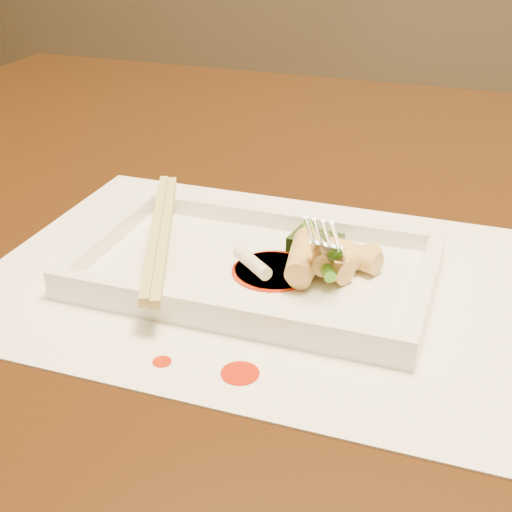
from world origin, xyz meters
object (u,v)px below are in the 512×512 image
(table, at_px, (396,305))
(placemat, at_px, (256,278))
(plate_base, at_px, (256,272))
(fork, at_px, (360,179))
(chopstick_a, at_px, (156,231))

(table, height_order, placemat, placemat)
(plate_base, height_order, fork, fork)
(placemat, bearing_deg, plate_base, 0.00)
(table, height_order, plate_base, plate_base)
(table, bearing_deg, placemat, -118.44)
(chopstick_a, distance_m, fork, 0.16)
(placemat, relative_size, fork, 2.86)
(plate_base, bearing_deg, chopstick_a, 180.00)
(table, xyz_separation_m, placemat, (-0.09, -0.16, 0.10))
(chopstick_a, xyz_separation_m, fork, (0.15, 0.02, 0.06))
(placemat, distance_m, chopstick_a, 0.09)
(plate_base, relative_size, chopstick_a, 1.23)
(plate_base, bearing_deg, placemat, 0.00)
(placemat, distance_m, fork, 0.11)
(table, height_order, fork, fork)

